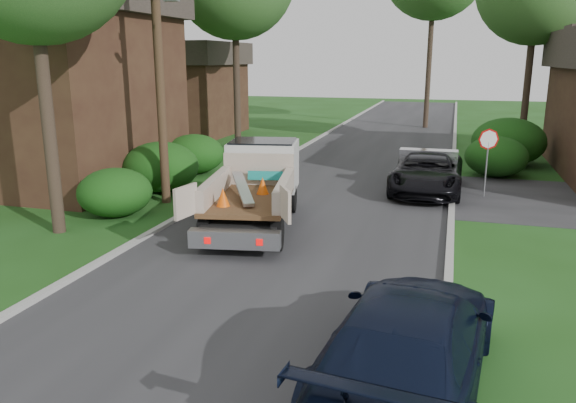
{
  "coord_description": "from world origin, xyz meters",
  "views": [
    {
      "loc": [
        3.96,
        -12.05,
        4.88
      ],
      "look_at": [
        -0.11,
        1.78,
        1.2
      ],
      "focal_mm": 35.0,
      "sensor_mm": 36.0,
      "label": 1
    }
  ],
  "objects_px": {
    "stop_sign": "(488,148)",
    "utility_pole": "(158,49)",
    "black_pickup": "(427,172)",
    "flatbed_truck": "(258,179)",
    "house_left_far": "(180,87)",
    "navy_suv": "(409,340)",
    "house_left_near": "(38,74)"
  },
  "relations": [
    {
      "from": "stop_sign",
      "to": "house_left_far",
      "type": "distance_m",
      "value": 22.81
    },
    {
      "from": "utility_pole",
      "to": "navy_suv",
      "type": "distance_m",
      "value": 13.62
    },
    {
      "from": "house_left_far",
      "to": "flatbed_truck",
      "type": "height_order",
      "value": "house_left_far"
    },
    {
      "from": "flatbed_truck",
      "to": "black_pickup",
      "type": "bearing_deg",
      "value": 36.77
    },
    {
      "from": "utility_pole",
      "to": "black_pickup",
      "type": "height_order",
      "value": "utility_pole"
    },
    {
      "from": "stop_sign",
      "to": "utility_pole",
      "type": "relative_size",
      "value": 0.25
    },
    {
      "from": "black_pickup",
      "to": "flatbed_truck",
      "type": "bearing_deg",
      "value": -132.1
    },
    {
      "from": "flatbed_truck",
      "to": "navy_suv",
      "type": "relative_size",
      "value": 1.16
    },
    {
      "from": "utility_pole",
      "to": "black_pickup",
      "type": "bearing_deg",
      "value": 26.21
    },
    {
      "from": "utility_pole",
      "to": "navy_suv",
      "type": "height_order",
      "value": "utility_pole"
    },
    {
      "from": "house_left_far",
      "to": "flatbed_truck",
      "type": "distance_m",
      "value": 21.6
    },
    {
      "from": "stop_sign",
      "to": "house_left_far",
      "type": "xyz_separation_m",
      "value": [
        -18.7,
        13.0,
        1.27
      ]
    },
    {
      "from": "house_left_near",
      "to": "house_left_far",
      "type": "relative_size",
      "value": 1.29
    },
    {
      "from": "stop_sign",
      "to": "flatbed_truck",
      "type": "xyz_separation_m",
      "value": [
        -6.92,
        -5.02,
        -0.52
      ]
    },
    {
      "from": "stop_sign",
      "to": "utility_pole",
      "type": "distance_m",
      "value": 11.91
    },
    {
      "from": "stop_sign",
      "to": "navy_suv",
      "type": "relative_size",
      "value": 0.45
    },
    {
      "from": "stop_sign",
      "to": "flatbed_truck",
      "type": "height_order",
      "value": "stop_sign"
    },
    {
      "from": "stop_sign",
      "to": "flatbed_truck",
      "type": "distance_m",
      "value": 8.57
    },
    {
      "from": "stop_sign",
      "to": "utility_pole",
      "type": "height_order",
      "value": "utility_pole"
    },
    {
      "from": "utility_pole",
      "to": "flatbed_truck",
      "type": "relative_size",
      "value": 1.55
    },
    {
      "from": "flatbed_truck",
      "to": "navy_suv",
      "type": "distance_m",
      "value": 9.77
    },
    {
      "from": "navy_suv",
      "to": "utility_pole",
      "type": "bearing_deg",
      "value": -39.17
    },
    {
      "from": "flatbed_truck",
      "to": "navy_suv",
      "type": "bearing_deg",
      "value": -67.68
    },
    {
      "from": "stop_sign",
      "to": "navy_suv",
      "type": "xyz_separation_m",
      "value": [
        -1.65,
        -13.23,
        -0.97
      ]
    },
    {
      "from": "house_left_far",
      "to": "navy_suv",
      "type": "distance_m",
      "value": 31.37
    },
    {
      "from": "utility_pole",
      "to": "navy_suv",
      "type": "xyz_separation_m",
      "value": [
        9.03,
        -9.21,
        -4.37
      ]
    },
    {
      "from": "black_pickup",
      "to": "navy_suv",
      "type": "xyz_separation_m",
      "value": [
        0.41,
        -13.46,
        0.05
      ]
    },
    {
      "from": "utility_pole",
      "to": "navy_suv",
      "type": "bearing_deg",
      "value": -45.56
    },
    {
      "from": "house_left_far",
      "to": "flatbed_truck",
      "type": "xyz_separation_m",
      "value": [
        11.78,
        -18.02,
        -1.79
      ]
    },
    {
      "from": "utility_pole",
      "to": "flatbed_truck",
      "type": "distance_m",
      "value": 5.52
    },
    {
      "from": "house_left_near",
      "to": "utility_pole",
      "type": "bearing_deg",
      "value": -17.2
    },
    {
      "from": "utility_pole",
      "to": "black_pickup",
      "type": "distance_m",
      "value": 10.57
    }
  ]
}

